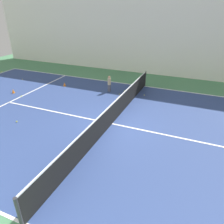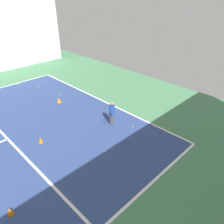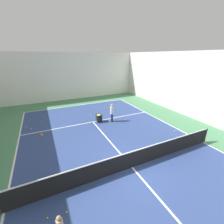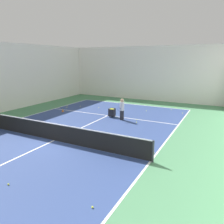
% 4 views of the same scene
% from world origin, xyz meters
% --- Properties ---
extents(ground_plane, '(34.42, 34.42, 0.00)m').
position_xyz_m(ground_plane, '(0.00, 0.00, 0.00)').
color(ground_plane, '#477F56').
extents(court_playing_area, '(11.78, 24.14, 0.00)m').
position_xyz_m(court_playing_area, '(0.00, 0.00, 0.00)').
color(court_playing_area, navy).
rests_on(court_playing_area, ground).
extents(line_sideline_left, '(0.10, 24.14, 0.00)m').
position_xyz_m(line_sideline_left, '(-5.89, 0.00, 0.01)').
color(line_sideline_left, white).
rests_on(line_sideline_left, ground).
extents(line_sideline_right, '(0.10, 24.14, 0.00)m').
position_xyz_m(line_sideline_right, '(5.89, 0.00, 0.01)').
color(line_sideline_right, white).
rests_on(line_sideline_right, ground).
extents(line_service_near, '(11.78, 0.10, 0.00)m').
position_xyz_m(line_service_near, '(0.00, -6.64, 0.01)').
color(line_service_near, white).
rests_on(line_service_near, ground).
extents(line_centre_service, '(0.10, 13.28, 0.00)m').
position_xyz_m(line_centre_service, '(0.00, 0.00, 0.01)').
color(line_centre_service, white).
rests_on(line_centre_service, ground).
extents(hall_enclosure_left, '(0.15, 30.72, 6.14)m').
position_xyz_m(hall_enclosure_left, '(-9.10, 0.00, 3.07)').
color(hall_enclosure_left, silver).
rests_on(hall_enclosure_left, ground).
extents(tennis_net, '(12.08, 0.10, 1.07)m').
position_xyz_m(tennis_net, '(0.00, 0.00, 0.55)').
color(tennis_net, '#2D2D33').
rests_on(tennis_net, ground).
extents(child_midcourt, '(0.23, 0.23, 1.08)m').
position_xyz_m(child_midcourt, '(-3.96, -1.88, 0.62)').
color(child_midcourt, '#4C4C56').
rests_on(child_midcourt, ground).
extents(training_cone_2, '(0.18, 0.18, 0.28)m').
position_xyz_m(training_cone_2, '(-1.25, -7.55, 0.15)').
color(training_cone_2, orange).
rests_on(training_cone_2, ground).
extents(training_cone_4, '(0.19, 0.19, 0.26)m').
position_xyz_m(training_cone_4, '(-3.70, -5.22, 0.13)').
color(training_cone_4, orange).
rests_on(training_cone_4, ground).
extents(tennis_ball_0, '(0.07, 0.07, 0.07)m').
position_xyz_m(tennis_ball_0, '(-3.68, -1.05, 0.04)').
color(tennis_ball_0, yellow).
rests_on(tennis_ball_0, ground).
extents(tennis_ball_2, '(0.07, 0.07, 0.07)m').
position_xyz_m(tennis_ball_2, '(-4.56, -12.20, 0.04)').
color(tennis_ball_2, yellow).
rests_on(tennis_ball_2, ground).
extents(tennis_ball_15, '(0.07, 0.07, 0.07)m').
position_xyz_m(tennis_ball_15, '(-4.16, 0.48, 0.04)').
color(tennis_ball_15, yellow).
rests_on(tennis_ball_15, ground).
extents(tennis_ball_16, '(0.07, 0.07, 0.07)m').
position_xyz_m(tennis_ball_16, '(-0.96, -6.62, 0.04)').
color(tennis_ball_16, yellow).
rests_on(tennis_ball_16, ground).
extents(tennis_ball_19, '(0.07, 0.07, 0.07)m').
position_xyz_m(tennis_ball_19, '(1.70, -4.39, 0.04)').
color(tennis_ball_19, yellow).
rests_on(tennis_ball_19, ground).
extents(tennis_ball_21, '(0.07, 0.07, 0.07)m').
position_xyz_m(tennis_ball_21, '(-4.36, -0.96, 0.04)').
color(tennis_ball_21, yellow).
rests_on(tennis_ball_21, ground).
extents(tennis_ball_24, '(0.07, 0.07, 0.07)m').
position_xyz_m(tennis_ball_24, '(-3.67, -9.05, 0.04)').
color(tennis_ball_24, yellow).
rests_on(tennis_ball_24, ground).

